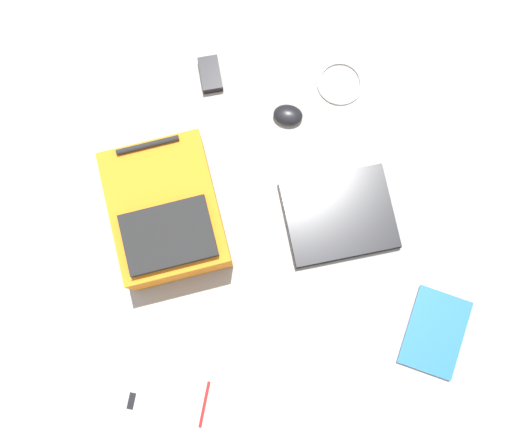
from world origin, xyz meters
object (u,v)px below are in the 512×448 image
at_px(power_brick, 210,74).
at_px(usb_stick, 131,401).
at_px(laptop, 339,217).
at_px(computer_mouse, 288,115).
at_px(cable_coil, 340,83).
at_px(book_blue, 435,332).
at_px(pen_black, 204,404).
at_px(backpack, 167,213).

relative_size(power_brick, usb_stick, 2.38).
height_order(laptop, computer_mouse, computer_mouse).
bearing_deg(computer_mouse, usb_stick, -18.96).
xyz_separation_m(cable_coil, usb_stick, (-0.76, -0.87, -0.00)).
relative_size(computer_mouse, usb_stick, 1.97).
bearing_deg(computer_mouse, cable_coil, 133.18).
distance_m(laptop, power_brick, 0.60).
relative_size(book_blue, usb_stick, 6.21).
bearing_deg(usb_stick, power_brick, 69.25).
bearing_deg(power_brick, usb_stick, -110.75).
xyz_separation_m(book_blue, pen_black, (-0.70, -0.10, -0.00)).
height_order(backpack, book_blue, backpack).
bearing_deg(cable_coil, backpack, -148.75).
bearing_deg(backpack, book_blue, -31.85).
bearing_deg(computer_mouse, power_brick, -109.76).
bearing_deg(pen_black, cable_coil, 58.70).
bearing_deg(laptop, book_blue, -59.73).
distance_m(backpack, laptop, 0.52).
distance_m(computer_mouse, pen_black, 0.90).
distance_m(backpack, power_brick, 0.48).
relative_size(book_blue, computer_mouse, 3.16).
height_order(backpack, power_brick, backpack).
xyz_separation_m(book_blue, computer_mouse, (-0.33, 0.72, 0.01)).
bearing_deg(backpack, computer_mouse, 33.61).
relative_size(laptop, cable_coil, 2.29).
distance_m(book_blue, computer_mouse, 0.79).
bearing_deg(pen_black, computer_mouse, 65.65).
height_order(backpack, computer_mouse, backpack).
height_order(laptop, pen_black, laptop).
xyz_separation_m(cable_coil, pen_black, (-0.55, -0.91, -0.00)).
height_order(cable_coil, pen_black, cable_coil).
relative_size(computer_mouse, cable_coil, 0.62).
distance_m(cable_coil, usb_stick, 1.15).
bearing_deg(book_blue, power_brick, 121.64).
relative_size(computer_mouse, pen_black, 0.70).
relative_size(backpack, usb_stick, 8.98).
bearing_deg(laptop, pen_black, -134.54).
relative_size(power_brick, pen_black, 0.84).
bearing_deg(book_blue, laptop, 120.27).
distance_m(backpack, usb_stick, 0.55).
bearing_deg(pen_black, laptop, 45.46).
bearing_deg(laptop, computer_mouse, 107.11).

